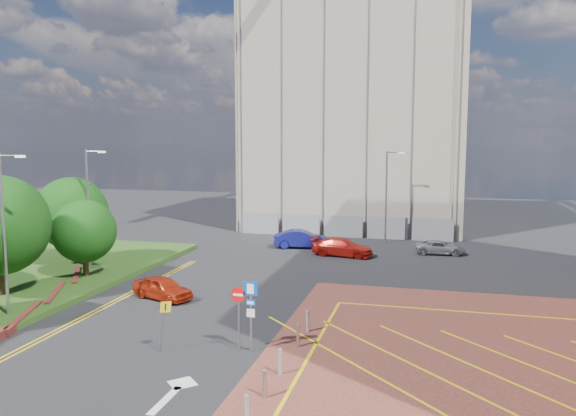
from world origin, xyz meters
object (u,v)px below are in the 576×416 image
at_px(sign_cluster, 246,307).
at_px(car_red_back, 342,247).
at_px(tree_c, 84,231).
at_px(car_blue_back, 301,239).
at_px(warning_sign, 163,320).
at_px(car_red_left, 163,288).
at_px(lamp_left_far, 89,204).
at_px(lamp_back, 387,193).
at_px(car_silver_back, 440,247).
at_px(tree_d, 72,213).
at_px(lamp_left_near, 5,228).

distance_m(sign_cluster, car_red_back, 20.73).
height_order(tree_c, car_blue_back, tree_c).
height_order(warning_sign, car_red_left, warning_sign).
xyz_separation_m(sign_cluster, warning_sign, (-3.33, -1.00, -0.52)).
height_order(lamp_left_far, car_red_back, lamp_left_far).
distance_m(tree_c, lamp_back, 25.19).
bearing_deg(lamp_left_far, car_silver_back, 27.95).
xyz_separation_m(tree_d, car_blue_back, (13.90, 11.07, -3.12)).
relative_size(warning_sign, car_blue_back, 0.49).
bearing_deg(sign_cluster, tree_c, 146.84).
bearing_deg(car_red_left, sign_cluster, -110.89).
xyz_separation_m(car_blue_back, car_red_back, (3.82, -2.42, -0.06)).
height_order(car_red_left, car_silver_back, car_red_left).
height_order(lamp_back, car_silver_back, lamp_back).
xyz_separation_m(lamp_left_far, car_silver_back, (22.99, 12.20, -4.13)).
bearing_deg(lamp_left_near, tree_d, 110.35).
bearing_deg(car_red_back, car_silver_back, -62.93).
bearing_deg(car_red_back, lamp_left_near, 153.21).
bearing_deg(car_red_back, sign_cluster, -174.59).
distance_m(tree_d, warning_sign, 18.88).
height_order(tree_c, lamp_back, lamp_back).
height_order(tree_d, lamp_left_far, lamp_left_far).
height_order(car_blue_back, car_silver_back, car_blue_back).
distance_m(lamp_back, car_red_back, 7.87).
distance_m(warning_sign, car_red_back, 22.10).
relative_size(lamp_left_near, car_red_left, 2.12).
distance_m(sign_cluster, car_silver_back, 24.68).
distance_m(car_blue_back, car_silver_back, 11.16).
bearing_deg(car_red_left, warning_sign, -131.92).
relative_size(lamp_left_near, warning_sign, 3.56).
relative_size(sign_cluster, car_red_back, 0.67).
xyz_separation_m(tree_c, car_silver_back, (22.07, 14.20, -2.66)).
bearing_deg(car_blue_back, tree_d, 117.76).
relative_size(tree_d, car_red_left, 1.61).
xyz_separation_m(car_red_left, car_blue_back, (4.21, 16.71, 0.11)).
xyz_separation_m(tree_d, warning_sign, (13.46, -13.02, -2.44)).
bearing_deg(tree_c, lamp_back, 45.68).
distance_m(tree_c, sign_cluster, 16.53).
bearing_deg(sign_cluster, car_red_left, 138.12).
relative_size(tree_c, car_blue_back, 1.08).
bearing_deg(warning_sign, lamp_back, 75.75).
relative_size(lamp_back, car_blue_back, 1.76).
xyz_separation_m(tree_d, car_red_left, (9.69, -5.65, -3.23)).
bearing_deg(lamp_left_far, warning_sign, -46.55).
distance_m(lamp_left_near, lamp_back, 30.80).
distance_m(tree_c, car_blue_back, 17.97).
relative_size(tree_d, lamp_left_far, 0.76).
relative_size(tree_d, sign_cluster, 1.90).
bearing_deg(warning_sign, car_blue_back, 88.95).
distance_m(lamp_left_far, car_red_back, 18.80).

